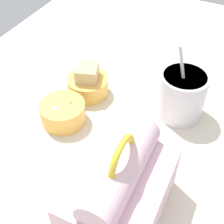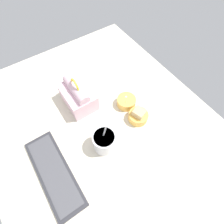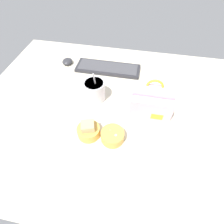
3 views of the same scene
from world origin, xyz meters
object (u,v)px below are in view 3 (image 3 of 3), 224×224
(keyboard, at_px, (108,68))
(lunch_bag, at_px, (152,100))
(soup_cup, at_px, (95,91))
(bento_bowl_sandwich, at_px, (89,130))
(bento_bowl_snacks, at_px, (113,136))
(computer_mouse, at_px, (67,61))

(keyboard, bearing_deg, lunch_bag, -45.29)
(soup_cup, relative_size, bento_bowl_sandwich, 1.78)
(keyboard, relative_size, bento_bowl_snacks, 3.87)
(soup_cup, height_order, bento_bowl_sandwich, soup_cup)
(bento_bowl_snacks, xyz_separation_m, computer_mouse, (-0.39, 0.49, -0.01))
(bento_bowl_sandwich, xyz_separation_m, bento_bowl_snacks, (0.11, -0.00, -0.00))
(soup_cup, relative_size, computer_mouse, 2.55)
(bento_bowl_snacks, distance_m, computer_mouse, 0.62)
(soup_cup, distance_m, computer_mouse, 0.37)
(soup_cup, xyz_separation_m, bento_bowl_snacks, (0.14, -0.23, -0.03))
(keyboard, relative_size, computer_mouse, 5.58)
(lunch_bag, xyz_separation_m, bento_bowl_snacks, (-0.15, -0.21, -0.04))
(lunch_bag, xyz_separation_m, bento_bowl_sandwich, (-0.26, -0.20, -0.04))
(bento_bowl_sandwich, distance_m, bento_bowl_snacks, 0.11)
(bento_bowl_snacks, bearing_deg, lunch_bag, 53.96)
(lunch_bag, bearing_deg, computer_mouse, 152.10)
(lunch_bag, height_order, computer_mouse, lunch_bag)
(keyboard, height_order, lunch_bag, lunch_bag)
(lunch_bag, height_order, bento_bowl_sandwich, lunch_bag)
(lunch_bag, distance_m, bento_bowl_snacks, 0.26)
(lunch_bag, distance_m, soup_cup, 0.29)
(bento_bowl_sandwich, distance_m, computer_mouse, 0.56)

